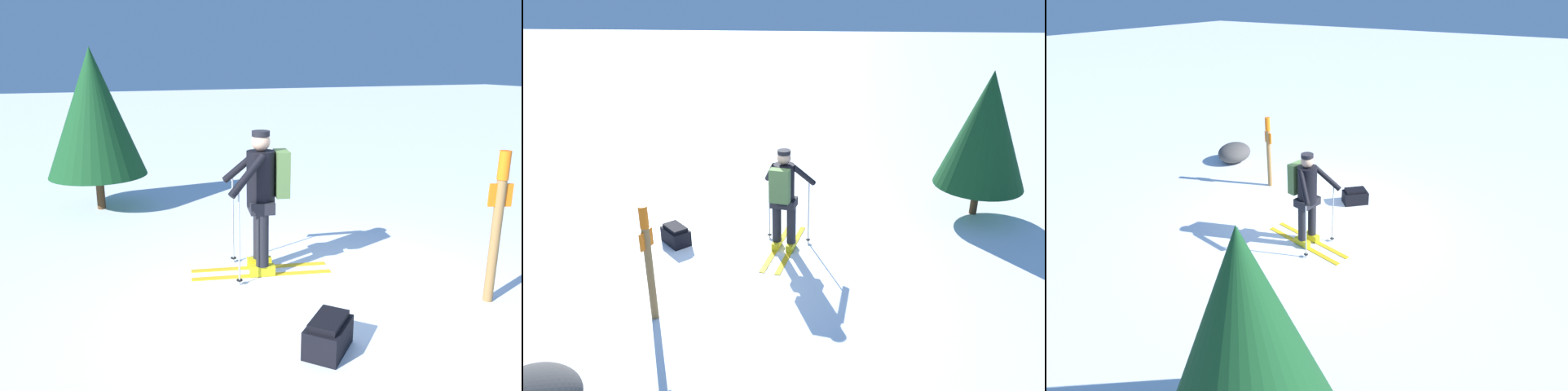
% 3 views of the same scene
% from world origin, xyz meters
% --- Properties ---
extents(ground_plane, '(80.00, 80.00, 0.00)m').
position_xyz_m(ground_plane, '(0.00, 0.00, 0.00)').
color(ground_plane, white).
extents(skier, '(0.88, 1.72, 1.73)m').
position_xyz_m(skier, '(-0.79, -0.41, 1.00)').
color(skier, gold).
rests_on(skier, ground_plane).
extents(dropped_backpack, '(0.58, 0.59, 0.33)m').
position_xyz_m(dropped_backpack, '(1.06, -0.48, 0.16)').
color(dropped_backpack, black).
rests_on(dropped_backpack, ground_plane).
extents(trail_marker, '(0.11, 0.23, 1.63)m').
position_xyz_m(trail_marker, '(0.77, 1.59, 0.96)').
color(trail_marker, olive).
rests_on(trail_marker, ground_plane).
extents(pine_tree, '(1.64, 1.64, 2.73)m').
position_xyz_m(pine_tree, '(-4.33, -2.10, 1.66)').
color(pine_tree, '#4C331E').
rests_on(pine_tree, ground_plane).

